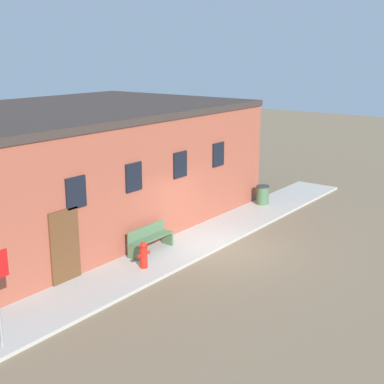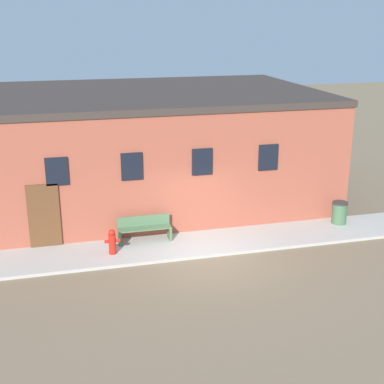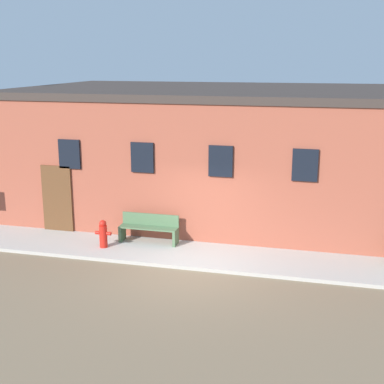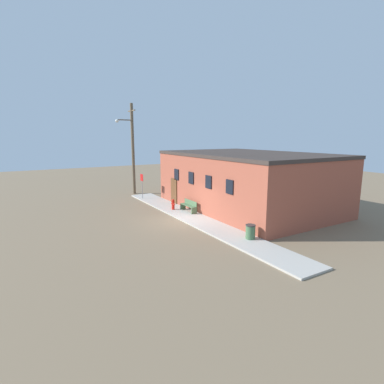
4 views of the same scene
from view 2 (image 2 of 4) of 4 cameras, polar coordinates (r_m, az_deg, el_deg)
ground_plane at (r=16.88m, az=1.68°, el=-7.04°), size 80.00×80.00×0.00m
sidewalk at (r=17.74m, az=0.79°, el=-5.56°), size 20.00×2.00×0.10m
brick_building at (r=21.89m, az=-5.00°, el=4.99°), size 13.60×8.89×4.42m
fire_hydrant at (r=16.95m, az=-8.51°, el=-5.26°), size 0.48×0.23×0.82m
bench at (r=17.76m, az=-5.11°, el=-3.89°), size 1.76×0.44×0.84m
trash_bin at (r=19.90m, az=15.45°, el=-2.13°), size 0.55×0.55×0.80m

